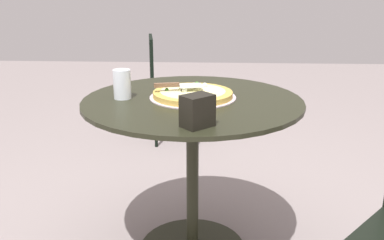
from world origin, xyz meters
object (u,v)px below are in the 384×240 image
(pizza_server, at_px, (178,85))
(drinking_cup, at_px, (122,84))
(patio_table, at_px, (192,140))
(patio_chair_near, at_px, (166,79))
(pizza_on_tray, at_px, (192,94))
(napkin_dispenser, at_px, (197,111))

(pizza_server, height_order, drinking_cup, drinking_cup)
(patio_table, height_order, patio_chair_near, patio_chair_near)
(pizza_on_tray, relative_size, drinking_cup, 3.00)
(pizza_server, bearing_deg, pizza_on_tray, -93.05)
(patio_table, relative_size, pizza_on_tray, 2.52)
(pizza_on_tray, xyz_separation_m, napkin_dispenser, (-0.39, -0.04, 0.04))
(napkin_dispenser, bearing_deg, patio_table, 52.91)
(pizza_server, xyz_separation_m, patio_chair_near, (1.49, 0.22, -0.30))
(drinking_cup, bearing_deg, pizza_on_tray, -84.21)
(pizza_server, relative_size, drinking_cup, 1.71)
(patio_table, distance_m, napkin_dispenser, 0.44)
(pizza_server, height_order, patio_chair_near, patio_chair_near)
(patio_table, height_order, pizza_server, pizza_server)
(pizza_on_tray, height_order, pizza_server, pizza_server)
(patio_table, xyz_separation_m, pizza_server, (0.03, 0.06, 0.24))
(pizza_server, distance_m, patio_chair_near, 1.54)
(drinking_cup, distance_m, napkin_dispenser, 0.49)
(patio_table, distance_m, patio_chair_near, 1.55)
(pizza_on_tray, bearing_deg, napkin_dispenser, -174.52)
(napkin_dispenser, bearing_deg, patio_chair_near, 57.06)
(pizza_on_tray, xyz_separation_m, patio_chair_near, (1.49, 0.28, -0.26))
(pizza_server, relative_size, napkin_dispenser, 1.89)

